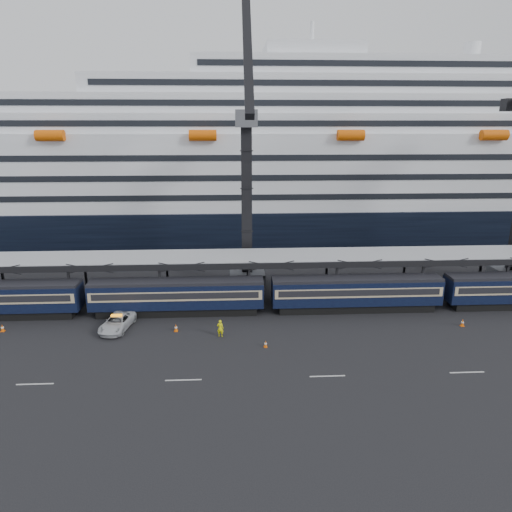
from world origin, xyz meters
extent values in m
plane|color=black|center=(0.00, 0.00, 0.00)|extent=(260.00, 260.00, 0.00)
cube|color=beige|center=(-38.00, -4.00, 0.01)|extent=(3.00, 0.15, 0.02)
cube|color=beige|center=(-26.00, -4.00, 0.01)|extent=(3.00, 0.15, 0.02)
cube|color=beige|center=(-14.00, -4.00, 0.01)|extent=(3.00, 0.15, 0.02)
cube|color=beige|center=(-2.00, -4.00, 0.01)|extent=(3.00, 0.15, 0.02)
cube|color=black|center=(-28.00, 10.00, 0.45)|extent=(17.48, 2.40, 0.90)
cube|color=black|center=(-28.00, 10.00, 2.25)|extent=(19.00, 2.80, 2.70)
cube|color=tan|center=(-28.00, 10.00, 2.55)|extent=(18.62, 2.92, 1.05)
cube|color=black|center=(-28.00, 10.00, 2.60)|extent=(17.86, 2.98, 0.70)
cube|color=black|center=(-28.00, 10.00, 3.75)|extent=(19.00, 2.50, 0.35)
cube|color=black|center=(-8.00, 10.00, 0.45)|extent=(17.48, 2.40, 0.90)
cube|color=black|center=(-8.00, 10.00, 2.25)|extent=(19.00, 2.80, 2.70)
cube|color=tan|center=(-8.00, 10.00, 2.55)|extent=(18.62, 2.92, 1.05)
cube|color=black|center=(-8.00, 10.00, 2.60)|extent=(17.86, 2.98, 0.70)
cube|color=black|center=(-8.00, 10.00, 3.75)|extent=(19.00, 2.50, 0.35)
cube|color=#9D9FA5|center=(0.00, 14.00, 5.40)|extent=(130.00, 6.00, 0.25)
cube|color=black|center=(0.00, 11.00, 5.10)|extent=(130.00, 0.25, 0.70)
cube|color=black|center=(0.00, 17.00, 5.10)|extent=(130.00, 0.25, 0.70)
cube|color=black|center=(-50.00, 16.80, 2.70)|extent=(0.25, 0.25, 5.40)
cube|color=black|center=(-40.00, 11.20, 2.70)|extent=(0.25, 0.25, 5.40)
cube|color=black|center=(-40.00, 16.80, 2.70)|extent=(0.25, 0.25, 5.40)
cube|color=black|center=(-30.00, 11.20, 2.70)|extent=(0.25, 0.25, 5.40)
cube|color=black|center=(-30.00, 16.80, 2.70)|extent=(0.25, 0.25, 5.40)
cube|color=black|center=(-20.00, 11.20, 2.70)|extent=(0.25, 0.25, 5.40)
cube|color=black|center=(-20.00, 16.80, 2.70)|extent=(0.25, 0.25, 5.40)
cube|color=black|center=(-10.00, 11.20, 2.70)|extent=(0.25, 0.25, 5.40)
cube|color=black|center=(-10.00, 16.80, 2.70)|extent=(0.25, 0.25, 5.40)
cube|color=black|center=(0.00, 11.20, 2.70)|extent=(0.25, 0.25, 5.40)
cube|color=black|center=(0.00, 16.80, 2.70)|extent=(0.25, 0.25, 5.40)
cube|color=black|center=(10.00, 11.20, 2.70)|extent=(0.25, 0.25, 5.40)
cube|color=black|center=(10.00, 16.80, 2.70)|extent=(0.25, 0.25, 5.40)
cube|color=black|center=(0.00, 46.00, 3.50)|extent=(200.00, 28.00, 7.00)
cube|color=silver|center=(0.00, 46.00, 13.00)|extent=(190.00, 26.88, 12.00)
cube|color=silver|center=(0.00, 46.00, 20.50)|extent=(160.00, 24.64, 3.00)
cube|color=black|center=(0.00, 33.63, 20.50)|extent=(153.60, 0.12, 0.90)
cube|color=silver|center=(0.00, 46.00, 23.50)|extent=(124.00, 21.84, 3.00)
cube|color=black|center=(0.00, 35.03, 23.50)|extent=(119.04, 0.12, 0.90)
cube|color=silver|center=(0.00, 46.00, 26.50)|extent=(90.00, 19.04, 3.00)
cube|color=black|center=(0.00, 36.43, 26.50)|extent=(86.40, 0.12, 0.90)
cube|color=silver|center=(0.00, 46.00, 29.50)|extent=(56.00, 16.24, 3.00)
cube|color=black|center=(0.00, 37.83, 29.50)|extent=(53.76, 0.12, 0.90)
cube|color=silver|center=(-8.00, 46.00, 32.00)|extent=(16.00, 12.00, 2.50)
cylinder|color=silver|center=(20.00, 46.00, 32.50)|extent=(2.80, 2.80, 3.00)
cylinder|color=#EA5A07|center=(-48.00, 31.96, 18.80)|extent=(4.00, 1.60, 1.60)
cylinder|color=#EA5A07|center=(-26.00, 31.96, 18.80)|extent=(4.00, 1.60, 1.60)
cylinder|color=#EA5A07|center=(-4.00, 31.96, 18.80)|extent=(4.00, 1.60, 1.60)
cylinder|color=#EA5A07|center=(18.00, 31.96, 18.80)|extent=(4.00, 1.60, 1.60)
cube|color=#4E4F55|center=(-20.00, 19.00, 1.00)|extent=(4.50, 4.50, 2.00)
cube|color=black|center=(-20.00, 19.00, 11.00)|extent=(1.30, 1.30, 18.00)
cube|color=#4E4F55|center=(-20.00, 19.00, 21.00)|extent=(2.60, 3.20, 2.00)
cube|color=black|center=(-20.00, 13.21, 27.89)|extent=(0.90, 12.26, 14.37)
cube|color=black|center=(-20.00, 21.52, 21.00)|extent=(0.90, 5.04, 0.90)
cube|color=black|center=(-20.00, 24.04, 20.80)|extent=(2.20, 1.60, 1.60)
cube|color=#4E4F55|center=(15.00, 18.00, 1.00)|extent=(4.50, 4.50, 2.00)
cube|color=black|center=(15.00, 23.60, 22.80)|extent=(2.20, 1.60, 1.60)
imported|color=#B7BABE|center=(-33.78, 6.20, 0.73)|extent=(3.24, 5.57, 1.46)
imported|color=#EFEE0C|center=(-23.14, 3.96, 0.89)|extent=(0.71, 0.53, 1.77)
cube|color=#EA5A07|center=(-45.37, 6.27, 0.02)|extent=(0.40, 0.40, 0.04)
cone|color=#EA5A07|center=(-45.37, 6.27, 0.43)|extent=(0.34, 0.34, 0.77)
cylinder|color=white|center=(-45.37, 6.27, 0.43)|extent=(0.29, 0.29, 0.13)
cube|color=#EA5A07|center=(-18.81, 1.48, 0.02)|extent=(0.34, 0.34, 0.04)
cone|color=#EA5A07|center=(-18.81, 1.48, 0.36)|extent=(0.29, 0.29, 0.65)
cylinder|color=white|center=(-18.81, 1.48, 0.36)|extent=(0.24, 0.24, 0.11)
cube|color=#EA5A07|center=(-27.70, 5.40, 0.02)|extent=(0.39, 0.39, 0.04)
cone|color=#EA5A07|center=(-27.70, 5.40, 0.42)|extent=(0.33, 0.33, 0.75)
cylinder|color=white|center=(-27.70, 5.40, 0.42)|extent=(0.28, 0.28, 0.12)
cube|color=#EA5A07|center=(2.10, 5.13, 0.02)|extent=(0.40, 0.40, 0.04)
cone|color=#EA5A07|center=(2.10, 5.13, 0.43)|extent=(0.34, 0.34, 0.77)
cylinder|color=white|center=(2.10, 5.13, 0.43)|extent=(0.29, 0.29, 0.13)
camera|label=1|loc=(-21.71, -37.56, 20.24)|focal=32.00mm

